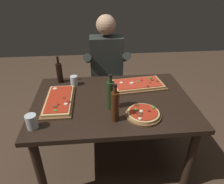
{
  "coord_description": "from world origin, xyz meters",
  "views": [
    {
      "loc": [
        -0.15,
        -1.53,
        1.73
      ],
      "look_at": [
        0.0,
        0.05,
        0.79
      ],
      "focal_mm": 32.91,
      "sensor_mm": 36.0,
      "label": 1
    }
  ],
  "objects_px": {
    "pizza_rectangular_left": "(59,101)",
    "seated_diner": "(107,67)",
    "tumbler_far_side": "(32,122)",
    "wine_bottle_dark": "(115,106)",
    "dining_table": "(112,108)",
    "diner_chair": "(106,81)",
    "pizza_round_far": "(143,114)",
    "oil_bottle_amber": "(110,94)",
    "pizza_rectangular_front": "(138,84)",
    "vinegar_bottle_green": "(59,73)",
    "tumbler_near_camera": "(74,81)"
  },
  "relations": [
    {
      "from": "wine_bottle_dark",
      "to": "vinegar_bottle_green",
      "type": "xyz_separation_m",
      "value": [
        -0.49,
        0.67,
        -0.02
      ]
    },
    {
      "from": "pizza_rectangular_left",
      "to": "seated_diner",
      "type": "relative_size",
      "value": 0.38
    },
    {
      "from": "pizza_rectangular_front",
      "to": "pizza_round_far",
      "type": "distance_m",
      "value": 0.49
    },
    {
      "from": "wine_bottle_dark",
      "to": "seated_diner",
      "type": "bearing_deg",
      "value": 89.51
    },
    {
      "from": "pizza_rectangular_left",
      "to": "seated_diner",
      "type": "distance_m",
      "value": 0.87
    },
    {
      "from": "pizza_round_far",
      "to": "wine_bottle_dark",
      "type": "xyz_separation_m",
      "value": [
        -0.23,
        -0.03,
        0.11
      ]
    },
    {
      "from": "diner_chair",
      "to": "seated_diner",
      "type": "relative_size",
      "value": 0.65
    },
    {
      "from": "pizza_rectangular_front",
      "to": "wine_bottle_dark",
      "type": "distance_m",
      "value": 0.59
    },
    {
      "from": "tumbler_near_camera",
      "to": "seated_diner",
      "type": "height_order",
      "value": "seated_diner"
    },
    {
      "from": "wine_bottle_dark",
      "to": "tumbler_far_side",
      "type": "height_order",
      "value": "wine_bottle_dark"
    },
    {
      "from": "tumbler_near_camera",
      "to": "diner_chair",
      "type": "height_order",
      "value": "diner_chair"
    },
    {
      "from": "vinegar_bottle_green",
      "to": "diner_chair",
      "type": "xyz_separation_m",
      "value": [
        0.5,
        0.47,
        -0.36
      ]
    },
    {
      "from": "dining_table",
      "to": "vinegar_bottle_green",
      "type": "bearing_deg",
      "value": 142.34
    },
    {
      "from": "pizza_rectangular_left",
      "to": "diner_chair",
      "type": "xyz_separation_m",
      "value": [
        0.47,
        0.86,
        -0.27
      ]
    },
    {
      "from": "pizza_round_far",
      "to": "tumbler_far_side",
      "type": "height_order",
      "value": "tumbler_far_side"
    },
    {
      "from": "pizza_rectangular_front",
      "to": "wine_bottle_dark",
      "type": "xyz_separation_m",
      "value": [
        -0.28,
        -0.51,
        0.11
      ]
    },
    {
      "from": "wine_bottle_dark",
      "to": "diner_chair",
      "type": "bearing_deg",
      "value": 89.56
    },
    {
      "from": "vinegar_bottle_green",
      "to": "dining_table",
      "type": "bearing_deg",
      "value": -37.66
    },
    {
      "from": "pizza_rectangular_left",
      "to": "tumbler_far_side",
      "type": "bearing_deg",
      "value": -115.03
    },
    {
      "from": "tumbler_near_camera",
      "to": "tumbler_far_side",
      "type": "relative_size",
      "value": 0.87
    },
    {
      "from": "diner_chair",
      "to": "pizza_rectangular_left",
      "type": "bearing_deg",
      "value": -118.46
    },
    {
      "from": "wine_bottle_dark",
      "to": "tumbler_far_side",
      "type": "relative_size",
      "value": 2.82
    },
    {
      "from": "dining_table",
      "to": "tumbler_far_side",
      "type": "bearing_deg",
      "value": -152.23
    },
    {
      "from": "wine_bottle_dark",
      "to": "oil_bottle_amber",
      "type": "bearing_deg",
      "value": 96.63
    },
    {
      "from": "pizza_round_far",
      "to": "wine_bottle_dark",
      "type": "distance_m",
      "value": 0.25
    },
    {
      "from": "dining_table",
      "to": "seated_diner",
      "type": "bearing_deg",
      "value": 90.02
    },
    {
      "from": "pizza_rectangular_front",
      "to": "tumbler_near_camera",
      "type": "distance_m",
      "value": 0.64
    },
    {
      "from": "dining_table",
      "to": "pizza_rectangular_front",
      "type": "bearing_deg",
      "value": 39.35
    },
    {
      "from": "dining_table",
      "to": "oil_bottle_amber",
      "type": "bearing_deg",
      "value": -103.26
    },
    {
      "from": "dining_table",
      "to": "vinegar_bottle_green",
      "type": "relative_size",
      "value": 5.06
    },
    {
      "from": "oil_bottle_amber",
      "to": "vinegar_bottle_green",
      "type": "distance_m",
      "value": 0.69
    },
    {
      "from": "dining_table",
      "to": "diner_chair",
      "type": "bearing_deg",
      "value": 90.02
    },
    {
      "from": "tumbler_far_side",
      "to": "oil_bottle_amber",
      "type": "bearing_deg",
      "value": 19.13
    },
    {
      "from": "seated_diner",
      "to": "pizza_round_far",
      "type": "bearing_deg",
      "value": -77.6
    },
    {
      "from": "dining_table",
      "to": "tumbler_near_camera",
      "type": "distance_m",
      "value": 0.49
    },
    {
      "from": "tumbler_far_side",
      "to": "seated_diner",
      "type": "bearing_deg",
      "value": 59.85
    },
    {
      "from": "pizza_rectangular_front",
      "to": "oil_bottle_amber",
      "type": "distance_m",
      "value": 0.47
    },
    {
      "from": "wine_bottle_dark",
      "to": "seated_diner",
      "type": "xyz_separation_m",
      "value": [
        0.01,
        1.02,
        -0.13
      ]
    },
    {
      "from": "pizza_rectangular_left",
      "to": "seated_diner",
      "type": "bearing_deg",
      "value": 57.79
    },
    {
      "from": "pizza_round_far",
      "to": "diner_chair",
      "type": "bearing_deg",
      "value": 101.1
    },
    {
      "from": "seated_diner",
      "to": "pizza_rectangular_front",
      "type": "bearing_deg",
      "value": -61.87
    },
    {
      "from": "oil_bottle_amber",
      "to": "seated_diner",
      "type": "xyz_separation_m",
      "value": [
        0.03,
        0.86,
        -0.13
      ]
    },
    {
      "from": "wine_bottle_dark",
      "to": "tumbler_far_side",
      "type": "distance_m",
      "value": 0.61
    },
    {
      "from": "dining_table",
      "to": "pizza_rectangular_front",
      "type": "distance_m",
      "value": 0.37
    },
    {
      "from": "pizza_rectangular_front",
      "to": "wine_bottle_dark",
      "type": "bearing_deg",
      "value": -118.87
    },
    {
      "from": "vinegar_bottle_green",
      "to": "diner_chair",
      "type": "distance_m",
      "value": 0.77
    },
    {
      "from": "tumbler_far_side",
      "to": "diner_chair",
      "type": "height_order",
      "value": "diner_chair"
    },
    {
      "from": "pizza_rectangular_left",
      "to": "oil_bottle_amber",
      "type": "height_order",
      "value": "oil_bottle_amber"
    },
    {
      "from": "pizza_round_far",
      "to": "seated_diner",
      "type": "height_order",
      "value": "seated_diner"
    },
    {
      "from": "tumbler_near_camera",
      "to": "seated_diner",
      "type": "relative_size",
      "value": 0.07
    }
  ]
}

